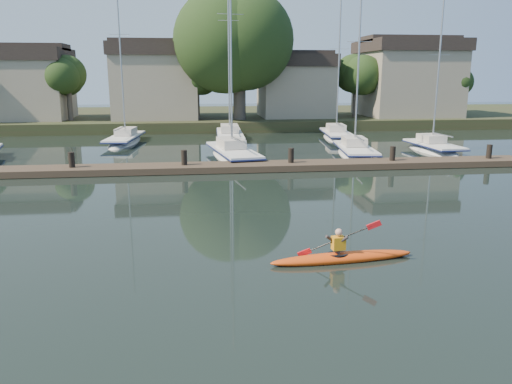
{
  "coord_description": "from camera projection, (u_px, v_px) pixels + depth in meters",
  "views": [
    {
      "loc": [
        -2.41,
        -13.48,
        5.25
      ],
      "look_at": [
        -0.3,
        3.55,
        1.2
      ],
      "focal_mm": 35.0,
      "sensor_mm": 36.0,
      "label": 1
    }
  ],
  "objects": [
    {
      "name": "sailboat_2",
      "position": [
        233.0,
        161.0,
        32.11
      ],
      "size": [
        3.56,
        9.4,
        15.19
      ],
      "rotation": [
        0.0,
        0.0,
        0.16
      ],
      "color": "white",
      "rests_on": "ground"
    },
    {
      "name": "shore",
      "position": [
        231.0,
        94.0,
        52.88
      ],
      "size": [
        90.0,
        25.25,
        12.75
      ],
      "color": "#26351A",
      "rests_on": "ground"
    },
    {
      "name": "kayak",
      "position": [
        342.0,
        256.0,
        14.36
      ],
      "size": [
        4.34,
        0.95,
        1.38
      ],
      "rotation": [
        0.0,
        0.0,
        0.09
      ],
      "color": "#D84810",
      "rests_on": "ground"
    },
    {
      "name": "sailboat_7",
      "position": [
        336.0,
        141.0,
        41.89
      ],
      "size": [
        2.89,
        8.02,
        12.64
      ],
      "rotation": [
        0.0,
        0.0,
        -0.11
      ],
      "color": "white",
      "rests_on": "ground"
    },
    {
      "name": "dock",
      "position": [
        238.0,
        167.0,
        27.99
      ],
      "size": [
        34.0,
        2.0,
        1.8
      ],
      "color": "#453327",
      "rests_on": "ground"
    },
    {
      "name": "ground",
      "position": [
        281.0,
        259.0,
        14.52
      ],
      "size": [
        160.0,
        160.0,
        0.0
      ],
      "primitive_type": "plane",
      "color": "black",
      "rests_on": "ground"
    },
    {
      "name": "sailboat_3",
      "position": [
        355.0,
        158.0,
        33.2
      ],
      "size": [
        3.06,
        8.07,
        12.69
      ],
      "rotation": [
        0.0,
        0.0,
        -0.13
      ],
      "color": "white",
      "rests_on": "ground"
    },
    {
      "name": "sailboat_5",
      "position": [
        125.0,
        145.0,
        39.31
      ],
      "size": [
        2.79,
        8.68,
        14.12
      ],
      "rotation": [
        0.0,
        0.0,
        -0.09
      ],
      "color": "white",
      "rests_on": "ground"
    },
    {
      "name": "sailboat_4",
      "position": [
        433.0,
        154.0,
        34.87
      ],
      "size": [
        2.34,
        6.82,
        11.45
      ],
      "rotation": [
        0.0,
        0.0,
        0.05
      ],
      "color": "white",
      "rests_on": "ground"
    },
    {
      "name": "sailboat_6",
      "position": [
        230.0,
        142.0,
        40.93
      ],
      "size": [
        2.48,
        10.17,
        16.06
      ],
      "rotation": [
        0.0,
        0.0,
        -0.04
      ],
      "color": "white",
      "rests_on": "ground"
    }
  ]
}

